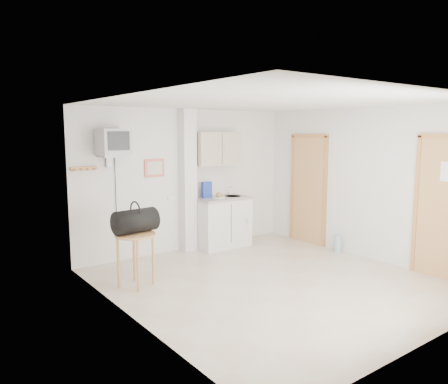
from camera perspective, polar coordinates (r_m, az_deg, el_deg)
ground at (r=6.33m, az=6.29°, el=-11.58°), size 4.50×4.50×0.00m
room_envelope at (r=6.23m, az=7.57°, el=2.59°), size 4.24×4.54×2.55m
kitchenette at (r=7.99m, az=-0.42°, el=-1.49°), size 1.03×0.58×2.10m
crt_television at (r=6.90m, az=-14.27°, el=6.24°), size 0.44×0.45×2.15m
round_table at (r=6.09m, az=-11.50°, el=-6.46°), size 0.55×0.55×0.73m
duffel_bag at (r=6.08m, az=-11.50°, el=-3.71°), size 0.63×0.39×0.44m
water_bottle at (r=7.98m, az=14.65°, el=-6.52°), size 0.12×0.12×0.35m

